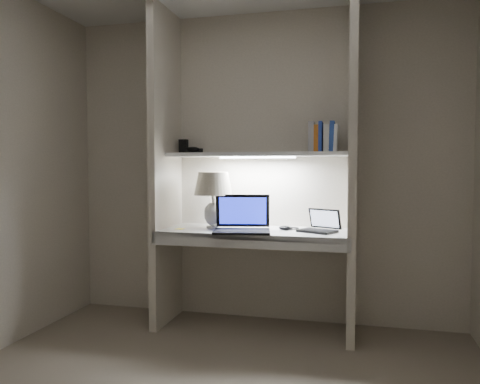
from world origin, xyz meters
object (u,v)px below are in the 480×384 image
(laptop_main, at_px, (242,223))
(laptop_netbook, at_px, (320,226))
(speaker, at_px, (245,217))
(book_row, at_px, (323,138))
(table_lamp, at_px, (213,190))

(laptop_main, bearing_deg, laptop_netbook, 1.02)
(laptop_main, xyz_separation_m, laptop_netbook, (0.57, 0.12, -0.02))
(laptop_netbook, relative_size, speaker, 2.10)
(laptop_netbook, relative_size, book_row, 1.44)
(book_row, bearing_deg, laptop_netbook, -95.69)
(laptop_main, distance_m, laptop_netbook, 0.58)
(laptop_main, xyz_separation_m, book_row, (0.58, 0.22, 0.64))
(table_lamp, distance_m, speaker, 0.35)
(laptop_main, height_order, book_row, book_row)
(laptop_main, relative_size, speaker, 2.99)
(speaker, bearing_deg, laptop_main, -63.07)
(laptop_netbook, xyz_separation_m, book_row, (0.01, 0.10, 0.66))
(speaker, bearing_deg, table_lamp, -123.74)
(laptop_main, height_order, laptop_netbook, laptop_main)
(book_row, bearing_deg, table_lamp, -174.11)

